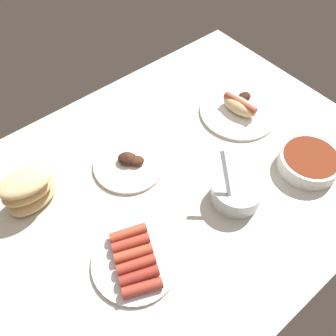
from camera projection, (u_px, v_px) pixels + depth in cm
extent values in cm
cube|color=beige|center=(176.00, 181.00, 103.51)|extent=(120.00, 90.00, 3.00)
cylinder|color=white|center=(238.00, 112.00, 117.26)|extent=(24.68, 24.68, 1.00)
ellipsoid|color=#E5C689|center=(240.00, 106.00, 115.11)|extent=(7.50, 12.76, 4.40)
cylinder|color=#AD472D|center=(240.00, 103.00, 114.14)|extent=(3.85, 11.71, 2.40)
ellipsoid|color=#381E14|center=(244.00, 97.00, 118.79)|extent=(4.70, 3.97, 2.80)
cylinder|color=white|center=(129.00, 164.00, 104.50)|extent=(20.46, 20.46, 1.00)
ellipsoid|color=#381E14|center=(127.00, 158.00, 103.48)|extent=(6.91, 6.96, 2.60)
ellipsoid|color=#472819|center=(137.00, 161.00, 103.24)|extent=(5.44, 5.16, 2.17)
ellipsoid|color=#472819|center=(129.00, 158.00, 103.41)|extent=(3.68, 4.42, 2.91)
cylinder|color=white|center=(135.00, 262.00, 86.79)|extent=(20.96, 20.96, 1.00)
cylinder|color=#AD472D|center=(128.00, 233.00, 89.43)|extent=(9.58, 5.50, 2.57)
cylinder|color=#9E3828|center=(131.00, 243.00, 87.81)|extent=(9.57, 5.69, 2.57)
cylinder|color=#AD472D|center=(133.00, 254.00, 86.18)|extent=(9.55, 5.84, 2.57)
cylinder|color=#9E3828|center=(136.00, 265.00, 84.55)|extent=(9.57, 5.66, 2.57)
cylinder|color=maroon|center=(139.00, 276.00, 82.92)|extent=(9.56, 5.73, 2.57)
cylinder|color=#9E3828|center=(142.00, 288.00, 81.29)|extent=(9.51, 6.05, 2.57)
cylinder|color=silver|center=(237.00, 192.00, 96.01)|extent=(13.48, 13.48, 5.71)
cylinder|color=beige|center=(237.00, 189.00, 95.09)|extent=(11.87, 11.87, 2.57)
cube|color=#B7B7BC|center=(227.00, 181.00, 90.88)|extent=(4.13, 9.74, 13.41)
ellipsoid|color=#DBB77A|center=(33.00, 197.00, 96.27)|extent=(15.12, 10.84, 3.60)
ellipsoid|color=#DBB77A|center=(28.00, 189.00, 93.46)|extent=(14.28, 9.29, 3.60)
ellipsoid|color=#E5C689|center=(24.00, 182.00, 90.37)|extent=(14.99, 10.59, 3.60)
cylinder|color=white|center=(309.00, 162.00, 102.70)|extent=(17.03, 17.03, 4.67)
cylinder|color=maroon|center=(311.00, 158.00, 101.15)|extent=(15.32, 15.32, 1.00)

